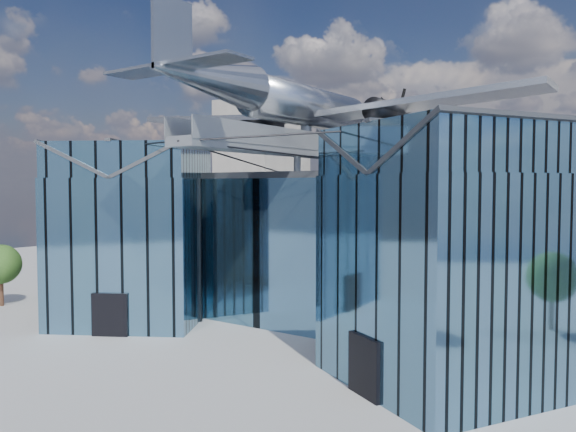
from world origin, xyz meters
The scene contains 5 objects.
ground_plane centered at (0.00, 0.00, 0.00)m, with size 120.00×120.00×0.00m, color gray.
museum centered at (0.00, 5.82, 5.54)m, with size 32.88×24.50×17.60m.
bg_towers centered at (1.45, 50.49, 10.01)m, with size 77.00×24.50×26.00m.
tree_plaza_w centered at (-22.34, -3.64, 3.14)m, with size 3.29×3.29×4.63m.
tree_side_w centered at (-24.00, 6.09, 3.58)m, with size 3.74×3.74×5.29m.
Camera 1 is at (19.22, -25.70, 8.97)m, focal length 35.00 mm.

